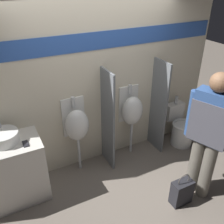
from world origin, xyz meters
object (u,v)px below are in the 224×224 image
at_px(sink_basin, 3,137).
at_px(cell_phone, 26,144).
at_px(person_in_vest, 209,130).
at_px(shopping_bag, 182,192).
at_px(toilet, 180,129).
at_px(urinal_near_counter, 77,125).
at_px(urinal_far, 132,111).

distance_m(sink_basin, cell_phone, 0.30).
xyz_separation_m(sink_basin, person_in_vest, (2.31, -1.14, 0.08)).
bearing_deg(shopping_bag, person_in_vest, 8.98).
distance_m(toilet, shopping_bag, 1.44).
bearing_deg(shopping_bag, toilet, 50.53).
relative_size(sink_basin, cell_phone, 2.77).
relative_size(toilet, person_in_vest, 0.47).
distance_m(cell_phone, toilet, 2.72).
height_order(toilet, shopping_bag, toilet).
distance_m(toilet, person_in_vest, 1.42).
height_order(cell_phone, urinal_near_counter, urinal_near_counter).
distance_m(cell_phone, shopping_bag, 2.14).
xyz_separation_m(cell_phone, shopping_bag, (1.74, -1.02, -0.72)).
distance_m(urinal_near_counter, toilet, 1.97).
xyz_separation_m(person_in_vest, shopping_bag, (-0.34, -0.05, -0.86)).
bearing_deg(urinal_far, cell_phone, -171.14).
bearing_deg(cell_phone, sink_basin, 143.68).
relative_size(cell_phone, person_in_vest, 0.08).
bearing_deg(person_in_vest, urinal_far, -4.36).
height_order(person_in_vest, shopping_bag, person_in_vest).
bearing_deg(urinal_near_counter, cell_phone, -160.76).
bearing_deg(person_in_vest, toilet, -49.75).
relative_size(urinal_far, shopping_bag, 2.49).
relative_size(urinal_far, person_in_vest, 0.68).
bearing_deg(toilet, person_in_vest, -118.49).
height_order(sink_basin, urinal_near_counter, urinal_near_counter).
relative_size(urinal_near_counter, urinal_far, 1.00).
distance_m(sink_basin, shopping_bag, 2.43).
distance_m(sink_basin, urinal_far, 1.95).
relative_size(toilet, shopping_bag, 1.71).
distance_m(person_in_vest, shopping_bag, 0.93).
relative_size(sink_basin, urinal_near_counter, 0.31).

